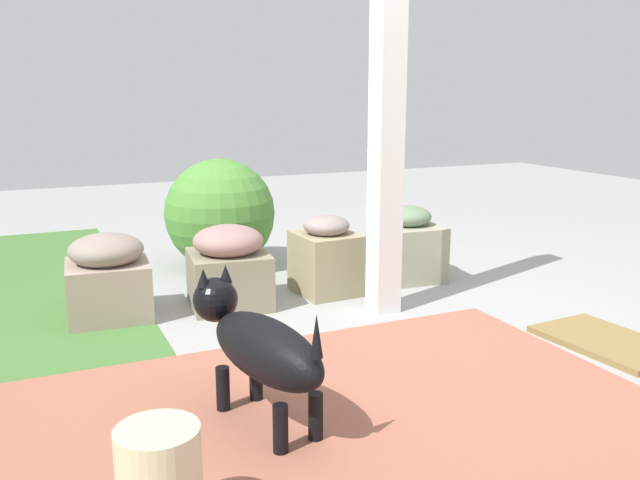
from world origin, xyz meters
name	(u,v)px	position (x,y,z in m)	size (l,w,h in m)	color
ground_plane	(379,330)	(0.00, 0.00, 0.00)	(12.00, 12.00, 0.00)	#979896
brick_path	(353,428)	(-0.86, 0.58, 0.01)	(1.80, 2.40, 0.02)	#9D5C48
porch_pillar	(387,102)	(0.26, -0.17, 1.12)	(0.14, 0.14, 2.23)	white
stone_planter_nearest	(406,245)	(0.78, -0.63, 0.21)	(0.48, 0.42, 0.47)	gray
stone_planter_near	(326,257)	(0.69, -0.03, 0.22)	(0.39, 0.36, 0.47)	gray
stone_planter_mid	(229,267)	(0.69, 0.56, 0.22)	(0.47, 0.47, 0.45)	gray
stone_planter_far	(108,277)	(0.75, 1.20, 0.22)	(0.44, 0.44, 0.45)	gray
round_shrub	(220,214)	(1.52, 0.37, 0.37)	(0.73, 0.73, 0.73)	#4C8736
terracotta_pot_spiky	(386,217)	(1.39, -0.83, 0.27)	(0.21, 0.21, 0.57)	#B76537
dog	(258,344)	(-0.66, 0.86, 0.30)	(0.76, 0.34, 0.52)	black
doormat	(608,342)	(-0.62, -0.89, 0.01)	(0.63, 0.41, 0.03)	olive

